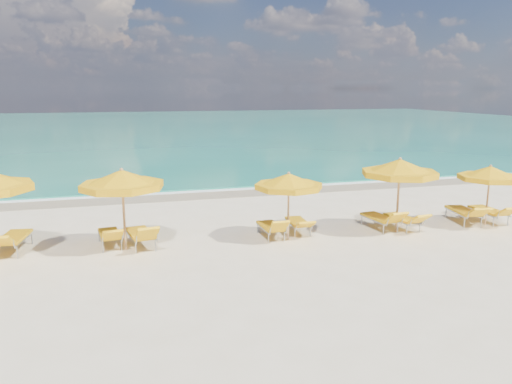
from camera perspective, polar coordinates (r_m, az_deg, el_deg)
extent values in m
plane|color=beige|center=(15.69, 1.47, -5.37)|extent=(120.00, 120.00, 0.00)
cube|color=#14755C|center=(62.66, -11.55, 7.28)|extent=(120.00, 80.00, 0.30)
cube|color=tan|center=(22.65, -4.00, -0.05)|extent=(120.00, 2.60, 0.01)
cube|color=white|center=(23.42, -4.39, 0.34)|extent=(120.00, 1.20, 0.03)
cube|color=white|center=(31.71, -18.27, 2.78)|extent=(14.00, 0.36, 0.05)
cube|color=white|center=(40.55, 2.40, 5.20)|extent=(18.00, 0.30, 0.05)
cylinder|color=tan|center=(14.81, -14.88, -2.15)|extent=(0.07, 0.07, 2.32)
cone|color=#F7B00C|center=(14.61, -15.08, 1.57)|extent=(2.77, 2.77, 0.46)
cylinder|color=#F7B00C|center=(14.65, -15.03, 0.70)|extent=(2.79, 2.79, 0.19)
sphere|color=tan|center=(14.57, -15.13, 2.49)|extent=(0.10, 0.10, 0.10)
cylinder|color=tan|center=(15.43, 3.72, -1.75)|extent=(0.06, 0.06, 2.04)
cone|color=#F7B00C|center=(15.25, 3.76, 1.39)|extent=(2.37, 2.37, 0.41)
cylinder|color=#F7B00C|center=(15.29, 3.75, 0.65)|extent=(2.39, 2.39, 0.16)
sphere|color=tan|center=(15.22, 3.77, 2.16)|extent=(0.09, 0.09, 0.09)
cylinder|color=tan|center=(16.78, 15.93, -0.52)|extent=(0.07, 0.07, 2.37)
cone|color=#F7B00C|center=(16.61, 16.12, 2.84)|extent=(2.49, 2.49, 0.47)
cylinder|color=#F7B00C|center=(16.64, 16.07, 2.05)|extent=(2.51, 2.51, 0.19)
sphere|color=tan|center=(16.57, 16.17, 3.66)|extent=(0.11, 0.11, 0.11)
cylinder|color=tan|center=(18.73, 24.97, -0.47)|extent=(0.06, 0.06, 2.02)
cone|color=#F7B00C|center=(18.59, 25.19, 2.08)|extent=(2.20, 2.20, 0.40)
cylinder|color=#F7B00C|center=(18.62, 25.14, 1.49)|extent=(2.22, 2.22, 0.16)
sphere|color=tan|center=(18.56, 25.25, 2.71)|extent=(0.09, 0.09, 0.09)
cube|color=yellow|center=(16.04, -25.95, -4.66)|extent=(0.84, 1.52, 0.09)
cube|color=yellow|center=(15.08, -27.19, -5.01)|extent=(0.72, 0.70, 0.45)
cube|color=yellow|center=(15.59, -16.41, -4.60)|extent=(0.71, 1.31, 0.08)
cube|color=yellow|center=(14.72, -16.07, -4.78)|extent=(0.61, 0.57, 0.42)
cube|color=yellow|center=(15.27, -13.11, -4.61)|extent=(0.84, 1.46, 0.08)
cube|color=yellow|center=(14.34, -12.34, -4.71)|extent=(0.70, 0.63, 0.50)
cube|color=yellow|center=(15.80, 1.62, -3.91)|extent=(0.58, 1.25, 0.08)
cube|color=yellow|center=(14.99, 2.63, -3.97)|extent=(0.56, 0.49, 0.45)
cube|color=yellow|center=(16.38, 4.75, -3.39)|extent=(0.63, 1.25, 0.07)
cube|color=yellow|center=(15.55, 5.64, -3.72)|extent=(0.58, 0.58, 0.33)
cube|color=yellow|center=(17.22, 13.83, -2.83)|extent=(0.75, 1.40, 0.08)
cube|color=yellow|center=(16.47, 15.72, -2.85)|extent=(0.66, 0.60, 0.47)
cube|color=yellow|center=(17.43, 16.26, -2.84)|extent=(0.71, 1.34, 0.08)
cube|color=yellow|center=(16.72, 18.16, -2.95)|extent=(0.63, 0.60, 0.40)
cube|color=yellow|center=(18.95, 22.56, -1.98)|extent=(0.87, 1.52, 0.09)
cube|color=yellow|center=(18.06, 24.09, -2.14)|extent=(0.73, 0.71, 0.44)
cube|color=yellow|center=(19.43, 24.95, -1.90)|extent=(0.66, 1.41, 0.09)
cube|color=yellow|center=(18.67, 26.83, -2.01)|extent=(0.64, 0.62, 0.43)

